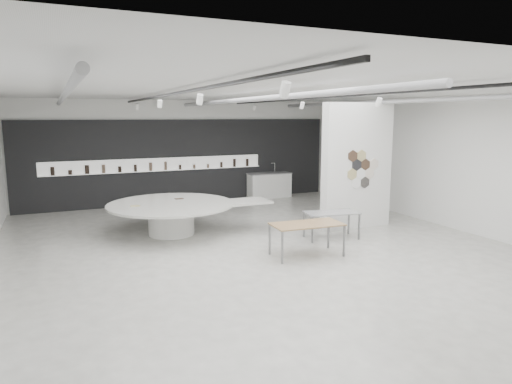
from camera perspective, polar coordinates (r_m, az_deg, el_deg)
name	(u,v)px	position (r m, az deg, el deg)	size (l,w,h in m)	color
room	(258,165)	(10.74, 0.19, 3.34)	(12.02, 14.02, 3.82)	beige
back_wall_display	(182,162)	(17.32, -9.25, 3.78)	(11.80, 0.27, 3.10)	black
partition_column	(357,166)	(13.45, 12.52, 3.17)	(2.20, 0.38, 3.60)	white
display_island	(174,214)	(12.73, -10.22, -2.71)	(4.41, 3.46, 0.88)	white
sample_table_wood	(307,226)	(10.64, 6.38, -4.23)	(1.69, 0.93, 0.77)	#91704B
sample_table_stone	(332,214)	(12.24, 9.43, -2.78)	(1.48, 0.92, 0.71)	gray
kitchen_counter	(269,185)	(18.27, 1.66, 0.87)	(1.75, 0.71, 1.37)	white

